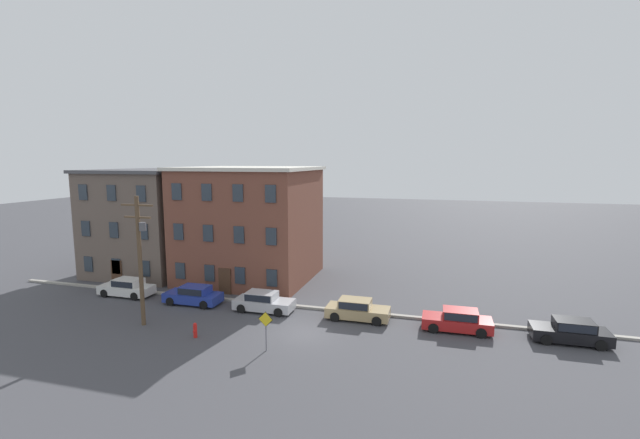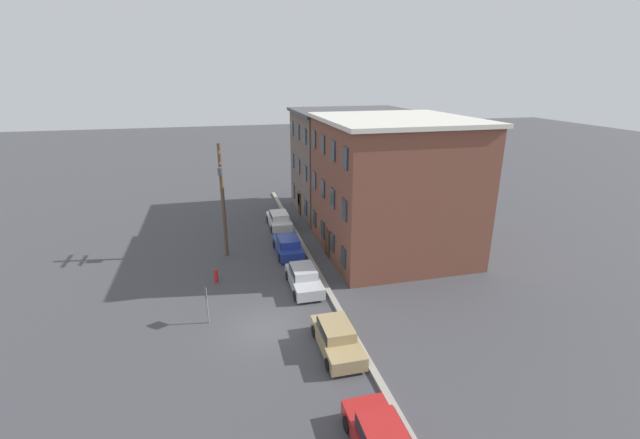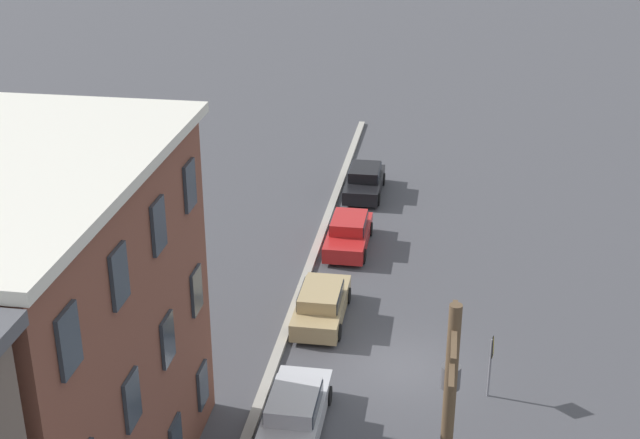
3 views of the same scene
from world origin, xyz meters
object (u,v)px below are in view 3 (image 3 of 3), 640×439
Objects in this scene: car_silver at (295,410)px; caution_sign at (491,356)px; car_black at (365,180)px; car_red at (349,232)px; car_tan at (321,303)px.

car_silver is 6.85m from caution_sign.
caution_sign is at bearing -160.61° from car_black.
car_red is at bearing 179.83° from car_black.
caution_sign reaches higher than car_red.
car_tan is at bearing 178.05° from car_red.
car_silver is 1.00× the size of car_tan.
car_silver is 20.33m from car_black.
car_black is (13.34, -0.25, 0.00)m from car_tan.
car_tan is 1.84× the size of caution_sign.
caution_sign reaches higher than car_tan.
car_silver is at bearing 179.96° from car_red.
car_tan is 7.69m from caution_sign.
caution_sign reaches higher than car_silver.
car_black is at bearing -0.17° from car_red.
car_silver and car_black have the same top height.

